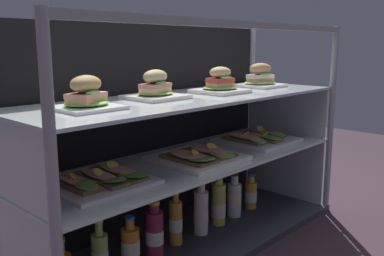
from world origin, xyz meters
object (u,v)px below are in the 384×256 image
Objects in this scene: open_sandwich_tray_far_right at (100,179)px; juice_bottle_front_right_end at (201,212)px; plated_roll_sandwich_center at (156,89)px; plated_roll_sandwich_near_right_corner at (220,84)px; open_sandwich_tray_mid_right at (199,156)px; juice_bottle_tucked_behind at (176,222)px; juice_bottle_back_center at (155,233)px; juice_bottle_back_left at (251,194)px; open_sandwich_tray_mid_left at (258,138)px; juice_bottle_front_second at (130,246)px; juice_bottle_front_left_end at (101,256)px; juice_bottle_front_fourth at (218,203)px; plated_roll_sandwich_far_left at (87,97)px; juice_bottle_front_middle at (234,198)px; plated_roll_sandwich_near_left_corner at (260,79)px.

open_sandwich_tray_far_right is 1.31× the size of juice_bottle_front_right_end.
plated_roll_sandwich_center is 0.34m from plated_roll_sandwich_near_right_corner.
open_sandwich_tray_mid_right is 0.30m from juice_bottle_tucked_behind.
open_sandwich_tray_mid_right is at bearing -8.79° from juice_bottle_back_center.
plated_roll_sandwich_near_right_corner is at bearing -174.46° from juice_bottle_back_left.
juice_bottle_front_right_end is at bearing 177.66° from open_sandwich_tray_mid_left.
juice_bottle_front_right_end reaches higher than juice_bottle_back_center.
juice_bottle_front_left_end is at bearing -176.99° from juice_bottle_front_second.
juice_bottle_front_second is 0.81m from juice_bottle_back_left.
juice_bottle_front_fourth is (0.42, 0.02, 0.00)m from juice_bottle_back_center.
plated_roll_sandwich_far_left is at bearing -179.31° from juice_bottle_front_right_end.
juice_bottle_back_left is at bearing -2.01° from plated_roll_sandwich_center.
juice_bottle_front_fourth is (0.68, 0.01, 0.01)m from juice_bottle_front_left_end.
open_sandwich_tray_mid_left is (0.46, 0.03, -0.00)m from open_sandwich_tray_mid_right.
plated_roll_sandwich_near_right_corner is 0.70m from open_sandwich_tray_far_right.
juice_bottle_front_second is (-0.81, 0.02, -0.30)m from open_sandwich_tray_mid_left.
juice_bottle_front_right_end is at bearing -0.19° from open_sandwich_tray_far_right.
open_sandwich_tray_far_right is 1.00× the size of open_sandwich_tray_mid_left.
juice_bottle_front_right_end is at bearing 35.51° from open_sandwich_tray_mid_right.
open_sandwich_tray_far_right is 1.44× the size of juice_bottle_front_left_end.
open_sandwich_tray_mid_right is 1.31× the size of juice_bottle_front_right_end.
juice_bottle_front_left_end is 0.81m from juice_bottle_front_middle.
juice_bottle_back_left is at bearing 1.27° from juice_bottle_front_middle.
plated_roll_sandwich_near_left_corner is 0.93× the size of juice_bottle_front_middle.
open_sandwich_tray_far_right is 1.29× the size of juice_bottle_front_fourth.
open_sandwich_tray_mid_left is 0.39m from juice_bottle_front_fourth.
open_sandwich_tray_far_right is at bearing 174.64° from open_sandwich_tray_mid_right.
juice_bottle_front_left_end is at bearing -177.66° from juice_bottle_tucked_behind.
plated_roll_sandwich_near_right_corner is 0.86× the size of juice_bottle_front_left_end.
juice_bottle_front_left_end reaches higher than juice_bottle_back_left.
juice_bottle_front_second is at bearing 3.01° from juice_bottle_front_left_end.
juice_bottle_front_middle reaches higher than juice_bottle_front_second.
juice_bottle_back_center is 1.06× the size of juice_bottle_front_middle.
plated_roll_sandwich_center is 0.88× the size of juice_bottle_back_center.
open_sandwich_tray_mid_left reaches higher than juice_bottle_back_center.
juice_bottle_front_second is (-0.87, -0.02, -0.59)m from plated_roll_sandwich_near_left_corner.
plated_roll_sandwich_near_right_corner is 0.66m from juice_bottle_back_left.
open_sandwich_tray_far_right is 0.59m from juice_bottle_front_right_end.
plated_roll_sandwich_far_left reaches higher than juice_bottle_front_right_end.
juice_bottle_front_fourth is at bearing 1.21° from juice_bottle_front_left_end.
plated_roll_sandwich_center is 0.58m from juice_bottle_back_center.
plated_roll_sandwich_center is 0.62m from juice_bottle_front_second.
juice_bottle_tucked_behind reaches higher than juice_bottle_front_left_end.
juice_bottle_tucked_behind is (-0.26, 0.02, -0.57)m from plated_roll_sandwich_near_right_corner.
juice_bottle_tucked_behind is at bearing -21.11° from plated_roll_sandwich_center.
plated_roll_sandwich_near_left_corner is at bearing 0.99° from juice_bottle_tucked_behind.
plated_roll_sandwich_near_right_corner reaches higher than open_sandwich_tray_mid_right.
open_sandwich_tray_far_right is 1.45× the size of juice_bottle_back_center.
open_sandwich_tray_far_right is at bearing 178.95° from plated_roll_sandwich_near_right_corner.
plated_roll_sandwich_near_right_corner is 0.36m from plated_roll_sandwich_near_left_corner.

